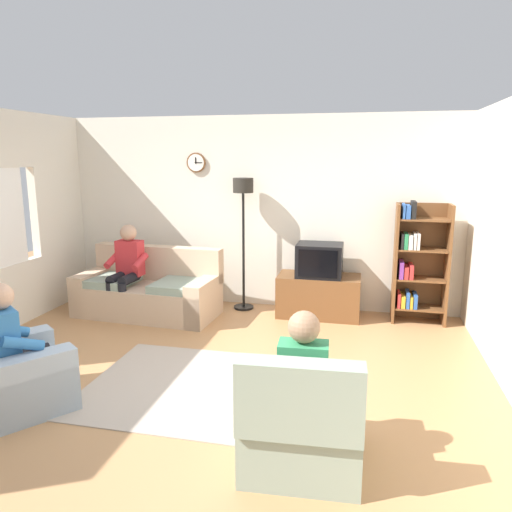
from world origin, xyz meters
TOP-DOWN VIEW (x-y plane):
  - ground_plane at (0.00, 0.00)m, footprint 12.00×12.00m
  - back_wall_assembly at (-0.00, 2.66)m, footprint 6.20×0.17m
  - couch at (-1.37, 1.82)m, footprint 1.95×1.00m
  - tv_stand at (0.92, 2.25)m, footprint 1.10×0.56m
  - tv at (0.92, 2.23)m, footprint 0.60×0.49m
  - bookshelf at (2.16, 2.32)m, footprint 0.68×0.36m
  - floor_lamp at (-0.16, 2.35)m, footprint 0.28×0.28m
  - armchair_near_window at (-1.41, -0.85)m, footprint 1.17×1.18m
  - armchair_near_bookshelf at (1.11, -1.03)m, footprint 0.85×0.93m
  - area_rug at (0.09, -0.11)m, footprint 2.20×1.70m
  - person_on_couch at (-1.63, 1.71)m, footprint 0.53×0.55m
  - person_in_left_armchair at (-1.36, -0.78)m, footprint 0.62×0.64m
  - person_in_right_armchair at (1.11, -0.94)m, footprint 0.53×0.55m

SIDE VIEW (x-z plane):
  - ground_plane at x=0.00m, z-range 0.00..0.00m
  - area_rug at x=0.09m, z-range 0.00..0.01m
  - tv_stand at x=0.92m, z-range 0.00..0.56m
  - armchair_near_window at x=-1.41m, z-range -0.16..0.74m
  - armchair_near_bookshelf at x=1.11m, z-range -0.16..0.74m
  - couch at x=-1.37m, z-range -0.14..0.76m
  - person_in_left_armchair at x=-1.36m, z-range 0.04..1.16m
  - person_in_right_armchair at x=1.11m, z-range 0.04..1.16m
  - person_on_couch at x=-1.63m, z-range 0.08..1.32m
  - tv at x=0.92m, z-range 0.56..1.00m
  - bookshelf at x=2.16m, z-range 0.00..1.59m
  - back_wall_assembly at x=0.00m, z-range 0.00..2.70m
  - floor_lamp at x=-0.16m, z-range 0.53..2.38m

